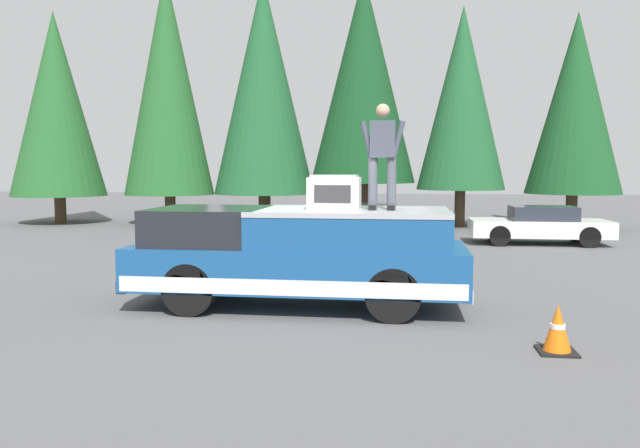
# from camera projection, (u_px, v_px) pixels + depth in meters

# --- Properties ---
(ground_plane) EXTENTS (90.00, 90.00, 0.00)m
(ground_plane) POSITION_uv_depth(u_px,v_px,m) (308.00, 305.00, 10.29)
(ground_plane) COLOR #565659
(pickup_truck) EXTENTS (2.01, 5.54, 1.65)m
(pickup_truck) POSITION_uv_depth(u_px,v_px,m) (299.00, 255.00, 10.15)
(pickup_truck) COLOR navy
(pickup_truck) RESTS_ON ground
(compressor_unit) EXTENTS (0.65, 0.84, 0.56)m
(compressor_unit) POSITION_uv_depth(u_px,v_px,m) (335.00, 192.00, 9.97)
(compressor_unit) COLOR silver
(compressor_unit) RESTS_ON pickup_truck
(person_on_truck_bed) EXTENTS (0.29, 0.72, 1.69)m
(person_on_truck_bed) POSITION_uv_depth(u_px,v_px,m) (382.00, 154.00, 9.68)
(person_on_truck_bed) COLOR #4C515B
(person_on_truck_bed) RESTS_ON pickup_truck
(parked_car_white) EXTENTS (1.64, 4.10, 1.16)m
(parked_car_white) POSITION_uv_depth(u_px,v_px,m) (540.00, 225.00, 18.53)
(parked_car_white) COLOR white
(parked_car_white) RESTS_ON ground
(parked_car_navy) EXTENTS (1.64, 4.10, 1.16)m
(parked_car_navy) POSITION_uv_depth(u_px,v_px,m) (364.00, 222.00, 19.67)
(parked_car_navy) COLOR navy
(parked_car_navy) RESTS_ON ground
(traffic_cone) EXTENTS (0.47, 0.47, 0.62)m
(traffic_cone) POSITION_uv_depth(u_px,v_px,m) (557.00, 330.00, 7.63)
(traffic_cone) COLOR black
(traffic_cone) RESTS_ON ground
(conifer_far_left) EXTENTS (3.56, 3.56, 8.19)m
(conifer_far_left) POSITION_uv_depth(u_px,v_px,m) (575.00, 104.00, 23.05)
(conifer_far_left) COLOR #4C3826
(conifer_far_left) RESTS_ON ground
(conifer_left) EXTENTS (3.42, 3.42, 8.56)m
(conifer_left) POSITION_uv_depth(u_px,v_px,m) (462.00, 99.00, 23.61)
(conifer_left) COLOR #4C3826
(conifer_left) RESTS_ON ground
(conifer_center_left) EXTENTS (4.23, 4.23, 10.06)m
(conifer_center_left) POSITION_uv_depth(u_px,v_px,m) (363.00, 79.00, 24.36)
(conifer_center_left) COLOR #4C3826
(conifer_center_left) RESTS_ON ground
(conifer_center_right) EXTENTS (4.21, 4.21, 10.19)m
(conifer_center_right) POSITION_uv_depth(u_px,v_px,m) (264.00, 86.00, 25.19)
(conifer_center_right) COLOR #4C3826
(conifer_center_right) RESTS_ON ground
(conifer_right) EXTENTS (3.66, 3.66, 10.35)m
(conifer_right) POSITION_uv_depth(u_px,v_px,m) (168.00, 83.00, 24.85)
(conifer_right) COLOR #4C3826
(conifer_right) RESTS_ON ground
(conifer_far_right) EXTENTS (3.84, 3.84, 8.74)m
(conifer_far_right) POSITION_uv_depth(u_px,v_px,m) (56.00, 105.00, 25.16)
(conifer_far_right) COLOR #4C3826
(conifer_far_right) RESTS_ON ground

